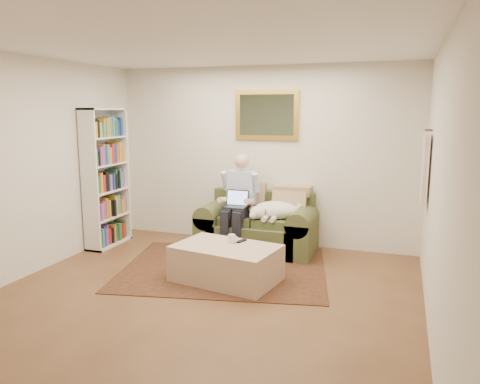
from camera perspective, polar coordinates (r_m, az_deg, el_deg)
The scene contains 12 objects.
room_shell at distance 4.90m, azimuth -4.38°, elevation 2.04°, with size 4.51×5.00×2.61m.
rug at distance 5.97m, azimuth -1.96°, elevation -9.27°, with size 2.51×2.01×0.01m, color black.
sofa at distance 6.65m, azimuth 2.13°, elevation -4.77°, with size 1.62×0.82×0.97m.
seated_man at distance 6.49m, azimuth -0.29°, elevation -1.48°, with size 0.53×0.76×1.37m, color #8CA2D8, non-canonical shape.
laptop at distance 6.43m, azimuth -0.47°, elevation -1.29°, with size 0.32×0.25×0.23m.
sleeping_dog at distance 6.41m, azimuth 4.43°, elevation -2.22°, with size 0.67×0.42×0.25m, color white, non-canonical shape.
ottoman at distance 5.50m, azimuth -1.70°, elevation -8.69°, with size 1.17×0.74×0.43m, color tan.
coffee_mug at distance 5.54m, azimuth -1.02°, elevation -5.71°, with size 0.08×0.08×0.10m, color white.
tv_remote at distance 5.59m, azimuth 0.18°, elevation -5.98°, with size 0.05×0.15×0.02m, color black.
bookshelf at distance 7.05m, azimuth -16.05°, elevation 1.67°, with size 0.28×0.80×2.00m, color white, non-canonical shape.
wall_mirror at distance 6.83m, azimuth 3.27°, elevation 9.37°, with size 0.94×0.04×0.72m.
hanging_shirt at distance 5.73m, azimuth 21.57°, elevation 3.03°, with size 0.06×0.52×0.90m, color #F7CCCF, non-canonical shape.
Camera 1 is at (1.94, -4.09, 1.98)m, focal length 35.00 mm.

